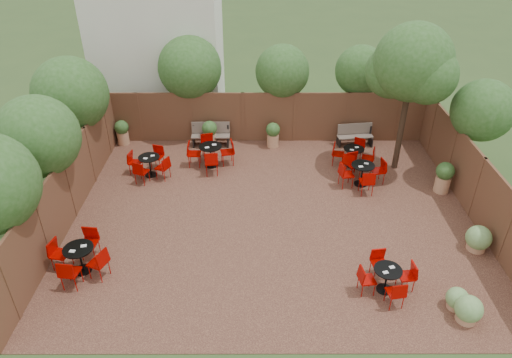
{
  "coord_description": "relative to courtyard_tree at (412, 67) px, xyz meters",
  "views": [
    {
      "loc": [
        -0.52,
        -11.46,
        8.43
      ],
      "look_at": [
        -0.5,
        0.5,
        1.0
      ],
      "focal_mm": 32.65,
      "sensor_mm": 36.0,
      "label": 1
    }
  ],
  "objects": [
    {
      "name": "low_shrubs",
      "position": [
        0.41,
        -5.75,
        -3.34
      ],
      "size": [
        1.94,
        3.14,
        0.74
      ],
      "color": "tan",
      "rests_on": "courtyard_paving"
    },
    {
      "name": "park_bench_right",
      "position": [
        -1.13,
        1.76,
        -3.23
      ],
      "size": [
        1.4,
        0.61,
        0.84
      ],
      "rotation": [
        0.0,
        0.0,
        0.13
      ],
      "color": "brown",
      "rests_on": "courtyard_paving"
    },
    {
      "name": "bistro_tables",
      "position": [
        -5.09,
        -1.94,
        -3.23
      ],
      "size": [
        9.61,
        7.64,
        0.92
      ],
      "color": "black",
      "rests_on": "courtyard_paving"
    },
    {
      "name": "courtyard_tree",
      "position": [
        0.0,
        0.0,
        0.0
      ],
      "size": [
        2.69,
        2.59,
        5.07
      ],
      "rotation": [
        0.0,
        0.0,
        0.09
      ],
      "color": "black",
      "rests_on": "courtyard_paving"
    },
    {
      "name": "overhang_foliage",
      "position": [
        -7.44,
        -0.4,
        -1.0
      ],
      "size": [
        15.49,
        10.62,
        2.47
      ],
      "color": "#28511A",
      "rests_on": "ground"
    },
    {
      "name": "fence_right",
      "position": [
        1.56,
        -2.86,
        -2.68
      ],
      "size": [
        0.08,
        10.0,
        2.0
      ],
      "primitive_type": "cube",
      "color": "brown",
      "rests_on": "ground"
    },
    {
      "name": "planters",
      "position": [
        -4.69,
        0.78,
        -3.11
      ],
      "size": [
        11.78,
        3.94,
        1.06
      ],
      "color": "tan",
      "rests_on": "courtyard_paving"
    },
    {
      "name": "fence_left",
      "position": [
        -10.44,
        -2.86,
        -2.68
      ],
      "size": [
        0.08,
        10.0,
        2.0
      ],
      "primitive_type": "cube",
      "color": "brown",
      "rests_on": "ground"
    },
    {
      "name": "courtyard_paving",
      "position": [
        -4.44,
        -2.86,
        -3.67
      ],
      "size": [
        12.0,
        10.0,
        0.02
      ],
      "primitive_type": "cube",
      "color": "#391F17",
      "rests_on": "ground"
    },
    {
      "name": "neighbour_building",
      "position": [
        -8.94,
        5.14,
        0.32
      ],
      "size": [
        5.0,
        4.0,
        8.0
      ],
      "primitive_type": "cube",
      "color": "silver",
      "rests_on": "ground"
    },
    {
      "name": "fence_back",
      "position": [
        -4.44,
        2.14,
        -2.68
      ],
      "size": [
        12.0,
        0.08,
        2.0
      ],
      "primitive_type": "cube",
      "color": "brown",
      "rests_on": "ground"
    },
    {
      "name": "ground",
      "position": [
        -4.44,
        -2.86,
        -3.68
      ],
      "size": [
        80.0,
        80.0,
        0.0
      ],
      "primitive_type": "plane",
      "color": "#354F23",
      "rests_on": "ground"
    },
    {
      "name": "park_bench_left",
      "position": [
        -6.67,
        1.77,
        -3.2
      ],
      "size": [
        1.47,
        0.49,
        0.9
      ],
      "rotation": [
        0.0,
        0.0,
        0.02
      ],
      "color": "brown",
      "rests_on": "courtyard_paving"
    }
  ]
}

